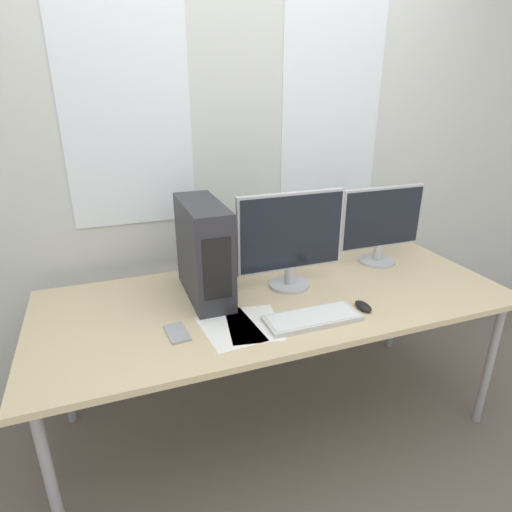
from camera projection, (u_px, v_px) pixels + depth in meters
ground_plane at (314, 490)px, 1.89m from camera, size 14.00×14.00×0.00m
wall_back at (237, 147)px, 2.29m from camera, size 8.00×0.07×2.70m
desk at (277, 304)px, 2.02m from camera, size 2.18×0.91×0.74m
pc_tower at (204, 250)px, 1.94m from camera, size 0.17×0.46×0.45m
monitor_main at (291, 238)px, 2.01m from camera, size 0.53×0.20×0.47m
monitor_right_near at (381, 224)px, 2.31m from camera, size 0.49×0.20×0.43m
keyboard at (312, 318)px, 1.79m from camera, size 0.41×0.16×0.02m
mouse at (363, 306)px, 1.89m from camera, size 0.05×0.10×0.03m
cell_phone at (177, 333)px, 1.70m from camera, size 0.09×0.15×0.01m
paper_sheet_left at (253, 324)px, 1.77m from camera, size 0.26×0.33×0.00m
paper_sheet_front at (230, 329)px, 1.73m from camera, size 0.23×0.31×0.00m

